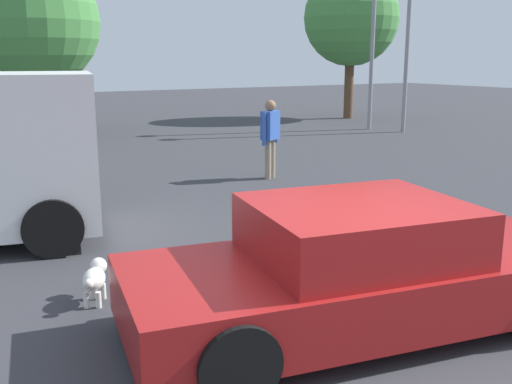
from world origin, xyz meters
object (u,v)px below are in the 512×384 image
Objects in this scene: pedestrian at (270,132)px; light_post_mid at (374,3)px; dog at (95,277)px; sedan_foreground at (363,269)px.

light_post_mid is (7.59, 5.59, 3.30)m from pedestrian.
pedestrian is (4.94, 4.52, 0.70)m from dog.
light_post_mid is (10.53, 11.94, 3.71)m from sedan_foreground.
sedan_foreground is 8.72× the size of dog.
sedan_foreground reaches higher than dog.
pedestrian reaches higher than sedan_foreground.
light_post_mid reaches higher than pedestrian.
dog is 0.09× the size of light_post_mid.
pedestrian is at bearing -143.63° from light_post_mid.
sedan_foreground is 2.89× the size of pedestrian.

